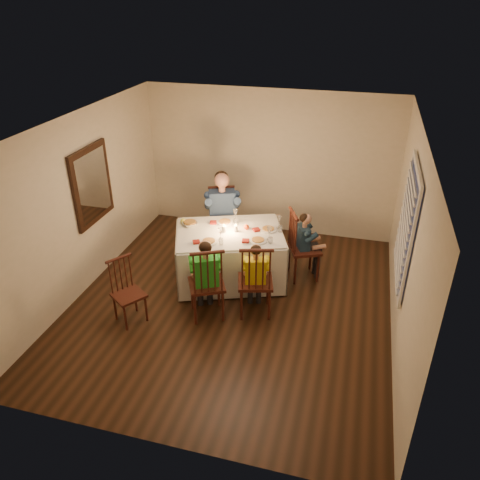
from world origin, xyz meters
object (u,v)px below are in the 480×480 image
(child_yellow, at_px, (255,311))
(chair_adult, at_px, (223,251))
(chair_near_right, at_px, (255,311))
(child_green, at_px, (208,314))
(chair_end, at_px, (302,276))
(adult, at_px, (223,251))
(chair_extra, at_px, (132,320))
(chair_near_left, at_px, (208,314))
(dining_table, at_px, (230,246))
(serving_bowl, at_px, (190,224))
(child_teal, at_px, (302,276))

(child_yellow, bearing_deg, chair_adult, -73.88)
(chair_near_right, xyz_separation_m, child_green, (-0.63, -0.24, 0.00))
(chair_end, relative_size, adult, 0.79)
(chair_adult, bearing_deg, child_green, -100.78)
(chair_extra, bearing_deg, child_green, -33.32)
(adult, bearing_deg, chair_near_left, -100.78)
(chair_extra, height_order, adult, adult)
(chair_near_right, xyz_separation_m, child_yellow, (-0.00, 0.00, 0.00))
(dining_table, xyz_separation_m, chair_near_right, (0.58, -0.72, -0.60))
(adult, distance_m, serving_bowl, 1.19)
(child_teal, xyz_separation_m, serving_bowl, (-1.74, -0.33, 0.87))
(chair_adult, xyz_separation_m, chair_near_right, (0.93, -1.53, 0.00))
(chair_adult, height_order, chair_extra, chair_adult)
(serving_bowl, bearing_deg, child_green, -59.28)
(chair_end, distance_m, chair_extra, 2.73)
(dining_table, bearing_deg, chair_near_left, -113.37)
(chair_adult, xyz_separation_m, serving_bowl, (-0.29, -0.76, 0.87))
(chair_near_right, bearing_deg, adult, -73.88)
(chair_extra, bearing_deg, dining_table, -2.38)
(chair_near_right, height_order, child_teal, chair_near_right)
(chair_adult, height_order, adult, adult)
(chair_near_left, relative_size, adult, 0.79)
(chair_end, xyz_separation_m, child_green, (-1.14, -1.33, 0.00))
(chair_near_left, distance_m, child_green, 0.00)
(dining_table, distance_m, chair_near_right, 1.10)
(dining_table, height_order, chair_near_right, dining_table)
(child_green, height_order, serving_bowl, serving_bowl)
(chair_near_left, height_order, serving_bowl, serving_bowl)
(chair_adult, xyz_separation_m, chair_extra, (-0.67, -2.16, 0.00))
(chair_end, distance_m, child_green, 1.76)
(child_teal, bearing_deg, chair_adult, 49.03)
(chair_adult, distance_m, child_yellow, 1.80)
(chair_extra, distance_m, serving_bowl, 1.69)
(chair_adult, xyz_separation_m, adult, (0.00, 0.00, 0.00))
(dining_table, xyz_separation_m, adult, (-0.36, 0.81, -0.60))
(child_yellow, height_order, child_teal, same)
(chair_adult, bearing_deg, serving_bowl, -131.42)
(child_yellow, distance_m, serving_bowl, 1.69)
(child_green, relative_size, child_yellow, 1.08)
(chair_near_left, distance_m, chair_end, 1.76)
(chair_end, xyz_separation_m, child_teal, (-0.00, 0.00, 0.00))
(chair_extra, bearing_deg, child_yellow, -33.77)
(chair_end, xyz_separation_m, adult, (-1.45, 0.44, 0.00))
(chair_near_left, relative_size, chair_extra, 1.21)
(dining_table, relative_size, child_green, 1.61)
(chair_adult, bearing_deg, chair_near_right, -79.34)
(chair_near_left, height_order, child_green, child_green)
(chair_near_right, distance_m, child_teal, 1.21)
(adult, xyz_separation_m, child_yellow, (0.93, -1.53, 0.00))
(child_green, bearing_deg, chair_near_left, 153.62)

